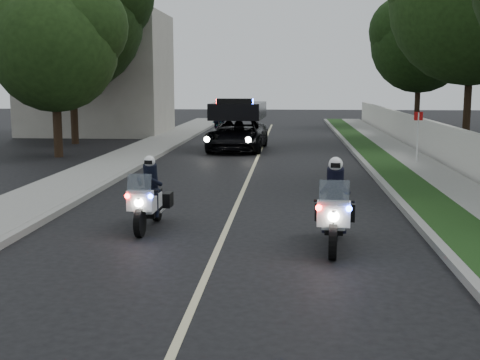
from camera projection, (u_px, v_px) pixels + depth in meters
The scene contains 19 objects.
ground at pixel (211, 263), 10.70m from camera, with size 120.00×120.00×0.00m, color black.
curb_right at pixel (375, 176), 20.21m from camera, with size 0.20×60.00×0.15m, color gray.
grass_verge at pixel (397, 176), 20.16m from camera, with size 1.20×60.00×0.16m, color #193814.
sidewalk_right at pixel (438, 176), 20.06m from camera, with size 1.40×60.00×0.16m, color gray.
property_wall at pixel (471, 156), 19.87m from camera, with size 0.22×60.00×1.50m, color beige.
curb_left at pixel (127, 173), 20.86m from camera, with size 0.20×60.00×0.15m, color gray.
sidewalk_left at pixel (95, 172), 20.95m from camera, with size 2.00×60.00×0.16m, color gray.
building_far at pixel (97, 74), 36.55m from camera, with size 8.00×6.00×7.00m, color #A8A396.
lane_marking at pixel (249, 176), 20.55m from camera, with size 0.12×50.00×0.01m, color #BFB78C.
police_moto_left at pixel (150, 228), 13.29m from camera, with size 0.64×1.82×1.55m, color silver, non-canonical shape.
police_moto_right at pixel (334, 247), 11.79m from camera, with size 0.70×2.00×1.70m, color white, non-canonical shape.
police_suv at pixel (238, 150), 28.39m from camera, with size 2.41×5.21×2.53m, color black.
bicycle at pixel (219, 137), 35.19m from camera, with size 0.58×1.66×0.87m, color black.
cyclist at pixel (219, 137), 35.19m from camera, with size 0.68×0.45×1.89m, color black.
sign_post at pixel (416, 166), 23.08m from camera, with size 0.32×0.32×2.06m, color maroon, non-canonical shape.
tree_right_d at pixel (465, 145), 30.87m from camera, with size 8.01×8.01×13.35m, color #234316, non-canonical shape.
tree_right_e at pixel (416, 128), 42.22m from camera, with size 6.49×6.49×10.82m, color black, non-canonical shape.
tree_left_near at pixel (59, 157), 25.80m from camera, with size 5.15×5.15×8.58m, color #1E3913, non-canonical shape.
tree_left_far at pixel (75, 144), 31.30m from camera, with size 7.14×7.14×11.90m, color black, non-canonical shape.
Camera 1 is at (1.32, -10.28, 3.09)m, focal length 46.71 mm.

